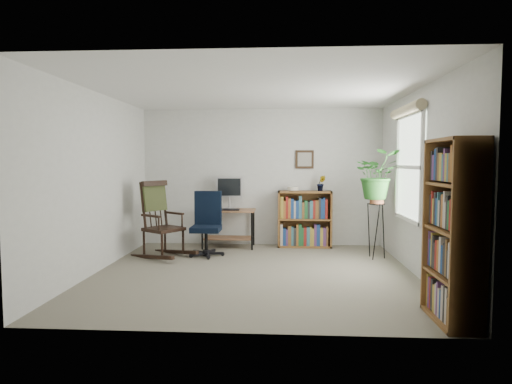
# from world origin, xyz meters

# --- Properties ---
(floor) EXTENTS (4.20, 4.00, 0.00)m
(floor) POSITION_xyz_m (0.00, 0.00, 0.00)
(floor) COLOR gray
(floor) RESTS_ON ground
(ceiling) EXTENTS (4.20, 4.00, 0.00)m
(ceiling) POSITION_xyz_m (0.00, 0.00, 2.40)
(ceiling) COLOR white
(ceiling) RESTS_ON ground
(wall_back) EXTENTS (4.20, 0.00, 2.40)m
(wall_back) POSITION_xyz_m (0.00, 2.00, 1.20)
(wall_back) COLOR silver
(wall_back) RESTS_ON ground
(wall_front) EXTENTS (4.20, 0.00, 2.40)m
(wall_front) POSITION_xyz_m (0.00, -2.00, 1.20)
(wall_front) COLOR silver
(wall_front) RESTS_ON ground
(wall_left) EXTENTS (0.00, 4.00, 2.40)m
(wall_left) POSITION_xyz_m (-2.10, 0.00, 1.20)
(wall_left) COLOR silver
(wall_left) RESTS_ON ground
(wall_right) EXTENTS (0.00, 4.00, 2.40)m
(wall_right) POSITION_xyz_m (2.10, 0.00, 1.20)
(wall_right) COLOR silver
(wall_right) RESTS_ON ground
(window) EXTENTS (0.12, 1.20, 1.50)m
(window) POSITION_xyz_m (2.06, 0.30, 1.40)
(window) COLOR white
(window) RESTS_ON wall_right
(desk) EXTENTS (0.91, 0.50, 0.65)m
(desk) POSITION_xyz_m (-0.55, 1.70, 0.33)
(desk) COLOR #8D5E3E
(desk) RESTS_ON floor
(monitor) EXTENTS (0.46, 0.16, 0.56)m
(monitor) POSITION_xyz_m (-0.55, 1.84, 0.93)
(monitor) COLOR silver
(monitor) RESTS_ON desk
(keyboard) EXTENTS (0.40, 0.15, 0.02)m
(keyboard) POSITION_xyz_m (-0.55, 1.58, 0.67)
(keyboard) COLOR black
(keyboard) RESTS_ON desk
(office_chair) EXTENTS (0.56, 0.56, 1.02)m
(office_chair) POSITION_xyz_m (-0.82, 1.00, 0.51)
(office_chair) COLOR black
(office_chair) RESTS_ON floor
(rocking_chair) EXTENTS (1.20, 1.10, 1.20)m
(rocking_chair) POSITION_xyz_m (-1.46, 0.89, 0.60)
(rocking_chair) COLOR black
(rocking_chair) RESTS_ON floor
(low_bookshelf) EXTENTS (0.92, 0.31, 0.97)m
(low_bookshelf) POSITION_xyz_m (0.76, 1.82, 0.49)
(low_bookshelf) COLOR brown
(low_bookshelf) RESTS_ON floor
(tall_bookshelf) EXTENTS (0.32, 0.74, 1.68)m
(tall_bookshelf) POSITION_xyz_m (1.92, -1.60, 0.84)
(tall_bookshelf) COLOR brown
(tall_bookshelf) RESTS_ON floor
(plant_stand) EXTENTS (0.32, 0.32, 0.98)m
(plant_stand) POSITION_xyz_m (1.80, 0.99, 0.49)
(plant_stand) COLOR black
(plant_stand) RESTS_ON floor
(spider_plant) EXTENTS (1.69, 1.88, 1.46)m
(spider_plant) POSITION_xyz_m (1.80, 0.99, 1.64)
(spider_plant) COLOR #286925
(spider_plant) RESTS_ON plant_stand
(potted_plant_small) EXTENTS (0.13, 0.24, 0.11)m
(potted_plant_small) POSITION_xyz_m (1.04, 1.83, 1.03)
(potted_plant_small) COLOR #286925
(potted_plant_small) RESTS_ON low_bookshelf
(framed_picture) EXTENTS (0.32, 0.04, 0.32)m
(framed_picture) POSITION_xyz_m (0.76, 1.97, 1.51)
(framed_picture) COLOR black
(framed_picture) RESTS_ON wall_back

